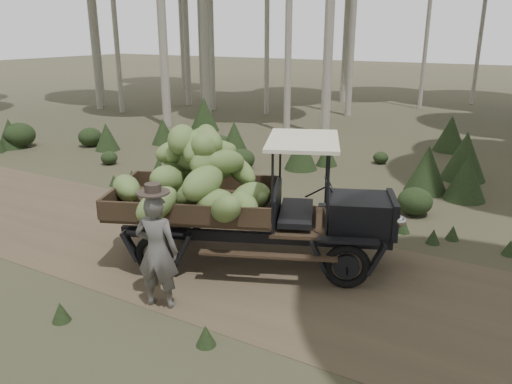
{
  "coord_description": "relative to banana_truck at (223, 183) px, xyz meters",
  "views": [
    {
      "loc": [
        5.5,
        -6.86,
        3.97
      ],
      "look_at": [
        1.45,
        0.23,
        1.31
      ],
      "focal_mm": 35.0,
      "sensor_mm": 36.0,
      "label": 1
    }
  ],
  "objects": [
    {
      "name": "farmer",
      "position": [
        -0.01,
        -1.74,
        -0.56
      ],
      "size": [
        0.74,
        0.6,
        1.92
      ],
      "rotation": [
        0.0,
        0.0,
        3.44
      ],
      "color": "#55514E",
      "rests_on": "ground"
    },
    {
      "name": "ground",
      "position": [
        -0.96,
        0.06,
        -1.46
      ],
      "size": [
        120.0,
        120.0,
        0.0
      ],
      "primitive_type": "plane",
      "color": "#473D2B",
      "rests_on": "ground"
    },
    {
      "name": "undergrowth",
      "position": [
        -3.32,
        1.13,
        -0.92
      ],
      "size": [
        20.21,
        22.52,
        1.35
      ],
      "color": "#233319",
      "rests_on": "ground"
    },
    {
      "name": "dirt_track",
      "position": [
        -0.96,
        0.06,
        -1.46
      ],
      "size": [
        70.0,
        4.0,
        0.01
      ],
      "primitive_type": "cube",
      "color": "brown",
      "rests_on": "ground"
    },
    {
      "name": "banana_truck",
      "position": [
        0.0,
        0.0,
        0.0
      ],
      "size": [
        5.12,
        3.48,
        2.54
      ],
      "rotation": [
        0.0,
        0.0,
        0.39
      ],
      "color": "black",
      "rests_on": "ground"
    }
  ]
}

